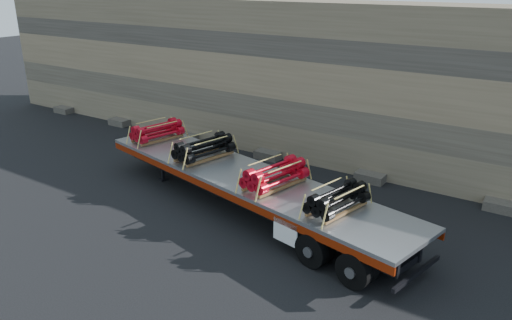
{
  "coord_description": "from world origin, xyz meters",
  "views": [
    {
      "loc": [
        8.61,
        -13.81,
        8.01
      ],
      "look_at": [
        -0.85,
        0.45,
        1.67
      ],
      "focal_mm": 35.0,
      "sensor_mm": 36.0,
      "label": 1
    }
  ],
  "objects_px": {
    "bundle_midrear": "(275,175)",
    "bundle_rear": "(337,200)",
    "bundle_midfront": "(204,148)",
    "trailer": "(245,192)",
    "bundle_front": "(157,131)"
  },
  "relations": [
    {
      "from": "bundle_midfront",
      "to": "bundle_midrear",
      "type": "xyz_separation_m",
      "value": [
        3.7,
        -0.82,
        -0.0
      ]
    },
    {
      "from": "trailer",
      "to": "bundle_midrear",
      "type": "relative_size",
      "value": 6.11
    },
    {
      "from": "bundle_midrear",
      "to": "bundle_rear",
      "type": "relative_size",
      "value": 1.1
    },
    {
      "from": "bundle_midfront",
      "to": "bundle_midrear",
      "type": "distance_m",
      "value": 3.79
    },
    {
      "from": "bundle_midfront",
      "to": "trailer",
      "type": "bearing_deg",
      "value": -0.0
    },
    {
      "from": "trailer",
      "to": "bundle_rear",
      "type": "xyz_separation_m",
      "value": [
        3.95,
        -0.88,
        1.05
      ]
    },
    {
      "from": "bundle_midrear",
      "to": "bundle_rear",
      "type": "xyz_separation_m",
      "value": [
        2.53,
        -0.56,
        -0.04
      ]
    },
    {
      "from": "trailer",
      "to": "bundle_rear",
      "type": "height_order",
      "value": "bundle_rear"
    },
    {
      "from": "bundle_front",
      "to": "bundle_midfront",
      "type": "xyz_separation_m",
      "value": [
        3.13,
        -0.69,
        0.03
      ]
    },
    {
      "from": "trailer",
      "to": "bundle_midfront",
      "type": "relative_size",
      "value": 6.06
    },
    {
      "from": "trailer",
      "to": "bundle_midfront",
      "type": "bearing_deg",
      "value": 180.0
    },
    {
      "from": "bundle_midrear",
      "to": "bundle_midfront",
      "type": "bearing_deg",
      "value": -180.0
    },
    {
      "from": "bundle_front",
      "to": "bundle_midrear",
      "type": "xyz_separation_m",
      "value": [
        6.84,
        -1.52,
        0.02
      ]
    },
    {
      "from": "bundle_front",
      "to": "bundle_midfront",
      "type": "relative_size",
      "value": 0.93
    },
    {
      "from": "bundle_front",
      "to": "bundle_midrear",
      "type": "distance_m",
      "value": 7.0
    }
  ]
}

